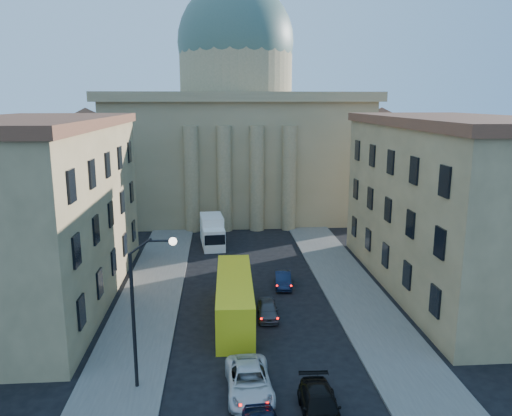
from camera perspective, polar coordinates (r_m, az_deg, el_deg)
The scene contains 12 objects.
sidewalk_left at distance 39.68m, azimuth -12.62°, elevation -11.72°, with size 5.00×60.00×0.15m, color #5C5854.
sidewalk_right at distance 40.82m, azimuth 12.20°, elevation -11.00°, with size 5.00×60.00×0.15m, color #5C5854.
church at distance 73.52m, azimuth -2.23°, elevation 9.00°, with size 68.02×28.76×36.60m.
building_left at distance 43.23m, azimuth -23.54°, elevation -0.23°, with size 11.60×26.60×14.70m.
building_right at distance 45.30m, azimuth 21.55°, elevation 0.47°, with size 11.60×26.60×14.70m.
street_lamp at distance 28.33m, azimuth -12.86°, elevation -10.27°, with size 2.62×0.44×8.83m.
car_left_mid at distance 29.22m, azimuth -0.80°, elevation -19.20°, with size 2.47×5.35×1.49m, color silver.
car_right_mid at distance 27.54m, azimuth 7.35°, elevation -21.59°, with size 1.94×4.77×1.39m, color black.
car_right_far at distance 38.17m, azimuth 1.34°, elevation -11.50°, with size 1.49×3.69×1.26m, color #494A4E.
car_right_distant at distance 44.14m, azimuth 3.10°, elevation -8.14°, with size 1.35×3.87×1.28m, color black.
city_bus at distance 37.52m, azimuth -2.47°, elevation -10.15°, with size 2.85×11.34×3.18m.
box_truck at distance 55.97m, azimuth -5.00°, elevation -2.77°, with size 2.90×6.17×3.28m.
Camera 1 is at (-2.70, -17.89, 15.96)m, focal length 35.00 mm.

